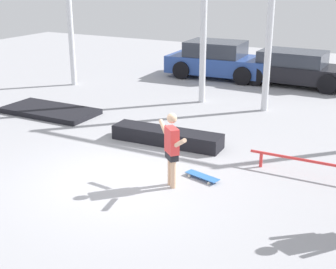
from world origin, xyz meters
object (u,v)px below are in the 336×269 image
Objects in this scene: skateboard at (202,176)px; manual_pad at (50,111)px; skateboarder at (172,146)px; parked_car_black at (295,68)px; parked_car_blue at (218,60)px; grind_box at (167,137)px; grind_rail at (312,164)px.

manual_pad is at bearing 175.42° from skateboard.
skateboarder reaches higher than parked_car_black.
parked_car_blue is at bearing 148.36° from skateboarder.
parked_car_black reaches higher than grind_box.
grind_box is at bearing 161.55° from skateboarder.
grind_rail is 0.65× the size of parked_car_blue.
grind_rail is at bearing -59.17° from parked_car_blue.
manual_pad reaches higher than skateboard.
grind_rail is at bearing 46.61° from skateboard.
grind_rail is (3.55, -0.33, 0.11)m from grind_box.
skateboarder reaches higher than manual_pad.
manual_pad is 7.45m from parked_car_blue.
grind_rail is (1.93, 1.17, 0.22)m from skateboard.
skateboarder is at bearing -26.31° from manual_pad.
skateboarder is 6.18m from manual_pad.
grind_box is (-1.62, 1.50, 0.11)m from skateboard.
grind_rail is 8.40m from parked_car_black.
manual_pad is at bearing -165.14° from skateboarder.
skateboarder is at bearing -108.97° from skateboard.
parked_car_black is at bearing 131.13° from skateboarder.
skateboard is at bearing -72.57° from parked_car_blue.
skateboarder is at bearing -88.87° from parked_car_black.
grind_box is at bearing -79.82° from parked_car_blue.
parked_car_black is at bearing 107.77° from skateboard.
parked_car_black is at bearing -1.15° from parked_car_blue.
parked_car_blue is at bearing 125.79° from skateboard.
manual_pad is 1.08× the size of grind_rail.
skateboarder reaches higher than grind_rail.
parked_car_blue is (-1.79, 7.64, 0.50)m from grind_box.
grind_box is at bearing 152.49° from skateboard.
parked_car_black is (3.01, 0.10, -0.07)m from parked_car_blue.
parked_car_black is (-2.32, 8.06, 0.33)m from grind_rail.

